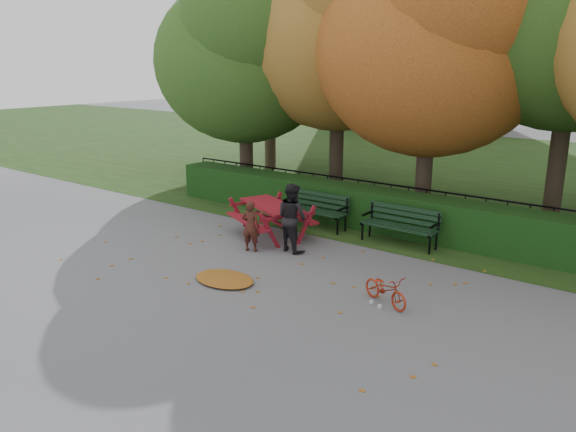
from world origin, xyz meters
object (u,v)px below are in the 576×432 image
Objects in this scene: tree_c at (442,32)px; bicycle at (386,289)px; tree_f at (272,18)px; bench_right at (401,223)px; child at (251,226)px; adult at (292,217)px; picnic_table at (271,211)px; tree_a at (247,48)px; tree_b at (345,16)px; bench_left at (316,207)px.

bicycle is at bearing -73.88° from tree_c.
bench_right is (8.23, -5.54, -5.17)m from tree_f.
child is 0.94m from adult.
picnic_table is at bearing -51.60° from tree_f.
tree_a is 6.17m from picnic_table.
adult is at bearing -39.65° from tree_a.
tree_f is at bearing 152.01° from tree_b.
child is 1.09× the size of bicycle.
tree_c reaches higher than bicycle.
tree_f is at bearing 117.98° from tree_a.
child reaches higher than picnic_table.
adult is at bearing -3.93° from picnic_table.
bench_left is (5.83, -5.54, -5.17)m from tree_f.
child is (5.78, -8.01, -5.11)m from tree_f.
picnic_table is (0.78, -4.41, -4.77)m from tree_b.
bench_left is 1.70× the size of bicycle.
tree_b is 5.32m from tree_f.
tree_f is 7.94× the size of child.
tree_b reaches higher than bicycle.
tree_f is 5.10× the size of bench_left.
child is (-0.05, -2.48, 0.06)m from bench_left.
tree_b is 1.10× the size of tree_c.
child is 3.86m from bicycle.
bench_left is at bearing -59.28° from adult.
child is (0.31, -1.11, -0.06)m from picnic_table.
child reaches higher than bench_right.
tree_b is at bearing 59.31° from bicycle.
picnic_table is 2.24× the size of bicycle.
bench_right is at bearing 43.78° from bicycle.
bench_right reaches higher than bicycle.
tree_a is at bearing 160.93° from picnic_table.
bench_left is at bearing -69.42° from tree_b.
tree_f reaches higher than bench_right.
tree_a is 0.85× the size of tree_b.
tree_c is at bearing -133.69° from child.
tree_b is at bearing 110.58° from bench_left.
tree_a reaches higher than bench_left.
picnic_table reaches higher than bench_right.
tree_b is 4.88× the size of bench_left.
picnic_table is 1.53× the size of adult.
child is at bearing -91.21° from bench_left.
picnic_table is 4.51m from bicycle.
bench_left is (3.89, -1.88, -4.00)m from tree_a.
tree_f is (-4.69, 2.49, 0.29)m from tree_b.
bench_left is at bearing -25.76° from tree_a.
picnic_table is (-2.76, -1.37, 0.12)m from bench_right.
tree_b reaches higher than bench_left.
bicycle is (7.61, -5.11, -4.24)m from tree_a.
tree_a is at bearing -62.02° from tree_f.
tree_b is 5.67× the size of adult.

